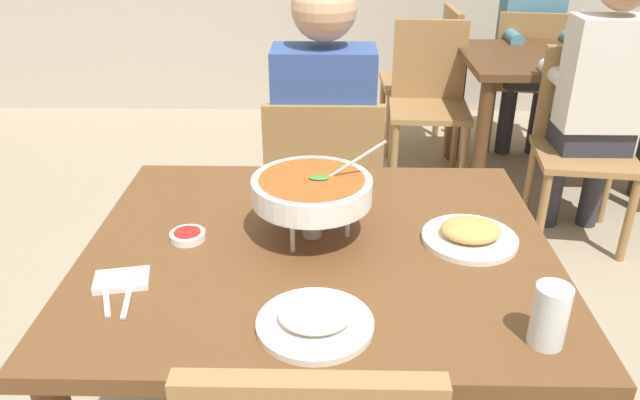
% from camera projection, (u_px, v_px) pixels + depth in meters
% --- Properties ---
extents(dining_table_main, '(1.16, 0.98, 0.75)m').
position_uv_depth(dining_table_main, '(319.00, 281.00, 1.60)').
color(dining_table_main, brown).
rests_on(dining_table_main, ground_plane).
extents(chair_diner_main, '(0.44, 0.44, 0.90)m').
position_uv_depth(chair_diner_main, '(323.00, 195.00, 2.35)').
color(chair_diner_main, olive).
rests_on(chair_diner_main, ground_plane).
extents(diner_main, '(0.40, 0.45, 1.31)m').
position_uv_depth(diner_main, '(324.00, 134.00, 2.28)').
color(diner_main, '#2D2D38').
rests_on(diner_main, ground_plane).
extents(curry_bowl, '(0.33, 0.30, 0.26)m').
position_uv_depth(curry_bowl, '(312.00, 190.00, 1.54)').
color(curry_bowl, silver).
rests_on(curry_bowl, dining_table_main).
extents(rice_plate, '(0.24, 0.24, 0.06)m').
position_uv_depth(rice_plate, '(316.00, 319.00, 1.25)').
color(rice_plate, white).
rests_on(rice_plate, dining_table_main).
extents(appetizer_plate, '(0.24, 0.24, 0.06)m').
position_uv_depth(appetizer_plate, '(470.00, 234.00, 1.56)').
color(appetizer_plate, white).
rests_on(appetizer_plate, dining_table_main).
extents(sauce_dish, '(0.09, 0.09, 0.02)m').
position_uv_depth(sauce_dish, '(188.00, 235.00, 1.57)').
color(sauce_dish, white).
rests_on(sauce_dish, dining_table_main).
extents(napkin_folded, '(0.13, 0.10, 0.02)m').
position_uv_depth(napkin_folded, '(122.00, 280.00, 1.40)').
color(napkin_folded, white).
rests_on(napkin_folded, dining_table_main).
extents(fork_utensil, '(0.07, 0.16, 0.01)m').
position_uv_depth(fork_utensil, '(106.00, 294.00, 1.35)').
color(fork_utensil, silver).
rests_on(fork_utensil, dining_table_main).
extents(spoon_utensil, '(0.04, 0.17, 0.01)m').
position_uv_depth(spoon_utensil, '(129.00, 295.00, 1.35)').
color(spoon_utensil, silver).
rests_on(spoon_utensil, dining_table_main).
extents(drink_glass, '(0.07, 0.07, 0.13)m').
position_uv_depth(drink_glass, '(549.00, 319.00, 1.19)').
color(drink_glass, silver).
rests_on(drink_glass, dining_table_main).
extents(dining_table_far, '(1.00, 0.80, 0.75)m').
position_uv_depth(dining_table_far, '(554.00, 80.00, 3.39)').
color(dining_table_far, '#51331C').
rests_on(dining_table_far, ground_plane).
extents(chair_bg_left, '(0.50, 0.50, 0.90)m').
position_uv_depth(chair_bg_left, '(525.00, 73.00, 3.93)').
color(chair_bg_left, olive).
rests_on(chair_bg_left, ground_plane).
extents(chair_bg_middle, '(0.49, 0.49, 0.90)m').
position_uv_depth(chair_bg_middle, '(583.00, 134.00, 2.95)').
color(chair_bg_middle, olive).
rests_on(chair_bg_middle, ground_plane).
extents(chair_bg_corner, '(0.45, 0.45, 0.90)m').
position_uv_depth(chair_bg_corner, '(432.00, 71.00, 3.97)').
color(chair_bg_corner, olive).
rests_on(chair_bg_corner, ground_plane).
extents(chair_bg_window, '(0.46, 0.46, 0.90)m').
position_uv_depth(chair_bg_window, '(429.00, 93.00, 3.55)').
color(chair_bg_window, olive).
rests_on(chair_bg_window, ground_plane).
extents(patron_bg_left, '(0.40, 0.45, 1.31)m').
position_uv_depth(patron_bg_left, '(530.00, 35.00, 3.83)').
color(patron_bg_left, '#2D2D38').
rests_on(patron_bg_left, ground_plane).
extents(patron_bg_middle, '(0.40, 0.45, 1.31)m').
position_uv_depth(patron_bg_middle, '(601.00, 88.00, 2.81)').
color(patron_bg_middle, '#2D2D38').
rests_on(patron_bg_middle, ground_plane).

